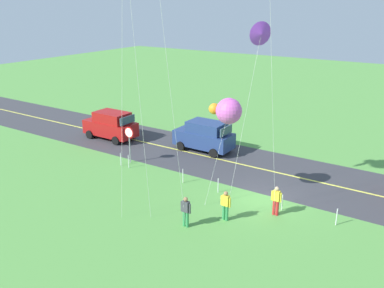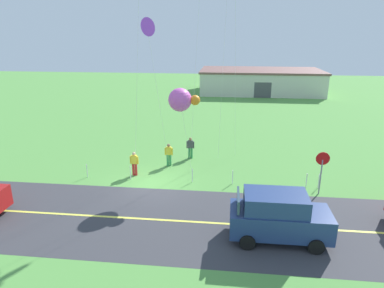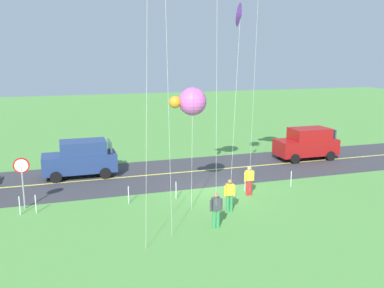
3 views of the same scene
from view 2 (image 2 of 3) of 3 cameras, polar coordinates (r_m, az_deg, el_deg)
name	(u,v)px [view 2 (image 2 of 3)]	position (r m, az deg, el deg)	size (l,w,h in m)	color
ground_plane	(152,186)	(21.31, -6.75, -6.90)	(120.00, 120.00, 0.10)	#549342
asphalt_road	(134,218)	(17.85, -9.67, -12.09)	(120.00, 7.00, 0.00)	#38383D
road_centre_stripe	(134,218)	(17.85, -9.67, -12.08)	(120.00, 0.16, 0.00)	#E5E04C
car_suv_foreground	(278,216)	(15.96, 14.16, -11.55)	(4.40, 2.12, 2.24)	navy
stop_sign	(322,165)	(20.67, 20.83, -3.25)	(0.76, 0.08, 2.56)	gray
person_adult_near	(169,154)	(23.85, -3.87, -1.66)	(0.58, 0.22, 1.60)	#338C4C
person_adult_companion	(190,147)	(25.21, -0.27, -0.52)	(0.58, 0.22, 1.60)	#338C4C
person_child_watcher	(134,163)	(22.52, -9.57, -3.10)	(0.58, 0.22, 1.60)	red
kite_red_low	(147,28)	(21.43, -7.46, 18.65)	(1.35, 1.80, 9.76)	silver
kite_green_far	(181,100)	(20.44, -1.83, 7.35)	(1.90, 2.19, 5.80)	silver
warehouse_distant	(260,81)	(55.12, 11.28, 10.26)	(18.36, 10.20, 3.50)	beige
fence_post_0	(87,171)	(23.05, -17.06, -4.27)	(0.05, 0.05, 0.90)	silver
fence_post_1	(130,173)	(22.09, -10.20, -4.72)	(0.05, 0.05, 0.90)	silver
fence_post_2	(192,175)	(21.34, 0.04, -5.25)	(0.05, 0.05, 0.90)	silver
fence_post_3	(233,177)	(21.23, 6.76, -5.51)	(0.05, 0.05, 0.90)	silver
fence_post_4	(307,181)	(21.75, 18.52, -5.78)	(0.05, 0.05, 0.90)	silver
fence_post_5	(319,181)	(21.92, 20.34, -5.80)	(0.05, 0.05, 0.90)	silver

